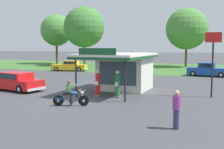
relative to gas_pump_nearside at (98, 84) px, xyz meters
name	(u,v)px	position (x,y,z in m)	size (l,w,h in m)	color
ground_plane	(79,101)	(-0.29, -2.24, -0.87)	(300.00, 300.00, 0.00)	#424247
grass_verge_strip	(169,68)	(-0.29, 27.76, -0.86)	(120.00, 24.00, 0.01)	#3D6B2D
service_station_kiosk	(124,69)	(0.76, 3.33, 0.89)	(4.52, 7.52, 3.48)	silver
gas_pump_nearside	(98,84)	(0.00, 0.00, 0.00)	(0.44, 0.44, 1.90)	slate
gas_pump_offside	(117,85)	(1.53, 0.00, 0.01)	(0.44, 0.44, 1.92)	slate
motorcycle_with_rider	(70,95)	(-0.10, -3.63, -0.21)	(2.05, 1.00, 1.58)	black
featured_classic_sedan	(14,82)	(-7.56, -0.20, -0.18)	(5.76, 2.75, 1.47)	red
parked_car_second_row_spare	(70,66)	(-12.61, 16.68, -0.18)	(5.44, 3.12, 1.50)	gold
parked_car_back_row_right	(208,70)	(6.50, 16.92, -0.14)	(4.95, 2.23, 1.64)	#19479E
bystander_leaning_by_kiosk	(176,109)	(6.61, -5.90, 0.04)	(0.34, 0.34, 1.71)	#2D3351
tree_oak_far_left	(187,29)	(2.03, 31.22, 5.73)	(7.17, 7.17, 10.20)	brown
tree_oak_far_right	(56,30)	(-23.93, 30.14, 5.99)	(6.43, 6.43, 10.09)	brown
tree_oak_centre	(84,27)	(-16.05, 27.58, 6.29)	(7.57, 7.57, 10.95)	brown
roadside_pole_sign	(213,53)	(7.64, 2.64, 2.26)	(1.10, 0.12, 4.57)	black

